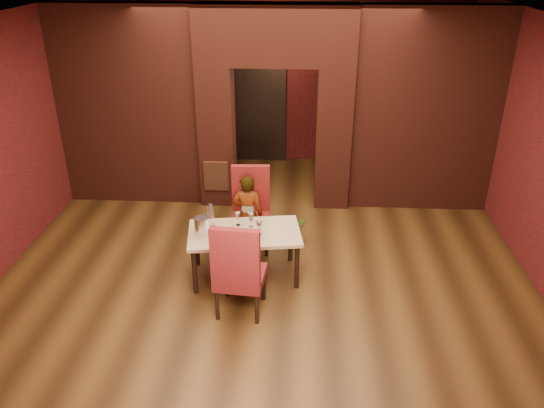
{
  "coord_description": "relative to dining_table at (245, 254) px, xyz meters",
  "views": [
    {
      "loc": [
        0.44,
        -6.23,
        3.97
      ],
      "look_at": [
        0.07,
        0.0,
        0.91
      ],
      "focal_mm": 35.0,
      "sensor_mm": 36.0,
      "label": 1
    }
  ],
  "objects": [
    {
      "name": "wall_back",
      "position": [
        0.26,
        4.34,
        1.27
      ],
      "size": [
        7.0,
        0.04,
        3.2
      ],
      "primitive_type": "cube",
      "color": "maroon",
      "rests_on": "ground"
    },
    {
      "name": "tasting_sheet",
      "position": [
        -0.18,
        -0.08,
        0.34
      ],
      "size": [
        0.38,
        0.32,
        0.0
      ],
      "primitive_type": "cube",
      "rotation": [
        0.0,
        0.0,
        0.29
      ],
      "color": "silver",
      "rests_on": "dining_table"
    },
    {
      "name": "wine_glass_c",
      "position": [
        0.2,
        -0.07,
        0.43
      ],
      "size": [
        0.08,
        0.08,
        0.19
      ],
      "primitive_type": null,
      "color": "white",
      "rests_on": "dining_table"
    },
    {
      "name": "wine_glass_a",
      "position": [
        -0.1,
        0.17,
        0.42
      ],
      "size": [
        0.07,
        0.07,
        0.18
      ],
      "primitive_type": null,
      "color": "white",
      "rests_on": "dining_table"
    },
    {
      "name": "chair_far",
      "position": [
        0.01,
        0.73,
        0.26
      ],
      "size": [
        0.57,
        0.57,
        1.19
      ],
      "primitive_type": "cube",
      "rotation": [
        0.0,
        0.0,
        0.05
      ],
      "color": "maroon",
      "rests_on": "ground"
    },
    {
      "name": "wine_glass_b",
      "position": [
        0.08,
        0.13,
        0.43
      ],
      "size": [
        0.08,
        0.08,
        0.2
      ],
      "primitive_type": null,
      "color": "white",
      "rests_on": "dining_table"
    },
    {
      "name": "pillar_left",
      "position": [
        -0.69,
        2.34,
        0.82
      ],
      "size": [
        0.55,
        0.55,
        2.3
      ],
      "primitive_type": "cube",
      "color": "maroon",
      "rests_on": "ground"
    },
    {
      "name": "wall_front",
      "position": [
        0.26,
        -3.66,
        1.27
      ],
      "size": [
        7.0,
        0.04,
        3.2
      ],
      "primitive_type": "cube",
      "color": "maroon",
      "rests_on": "ground"
    },
    {
      "name": "wing_wall_left",
      "position": [
        -2.1,
        2.34,
        1.27
      ],
      "size": [
        2.28,
        0.35,
        3.2
      ],
      "primitive_type": "cube",
      "color": "maroon",
      "rests_on": "ground"
    },
    {
      "name": "pillar_right",
      "position": [
        1.21,
        2.34,
        0.82
      ],
      "size": [
        0.55,
        0.55,
        2.3
      ],
      "primitive_type": "cube",
      "color": "maroon",
      "rests_on": "ground"
    },
    {
      "name": "lintel",
      "position": [
        0.26,
        2.34,
        2.42
      ],
      "size": [
        2.45,
        0.55,
        0.9
      ],
      "primitive_type": "cube",
      "color": "maroon",
      "rests_on": "ground"
    },
    {
      "name": "person_seated",
      "position": [
        -0.02,
        0.63,
        0.25
      ],
      "size": [
        0.45,
        0.31,
        1.18
      ],
      "primitive_type": "imported",
      "rotation": [
        0.0,
        0.0,
        3.08
      ],
      "color": "silver",
      "rests_on": "ground"
    },
    {
      "name": "chair_near",
      "position": [
        0.03,
        -0.72,
        0.28
      ],
      "size": [
        0.61,
        0.61,
        1.22
      ],
      "primitive_type": "cube",
      "rotation": [
        0.0,
        0.0,
        3.05
      ],
      "color": "maroon",
      "rests_on": "ground"
    },
    {
      "name": "vent_panel",
      "position": [
        -0.69,
        2.04,
        0.22
      ],
      "size": [
        0.4,
        0.03,
        0.5
      ],
      "primitive_type": "cube",
      "color": "#AA5331",
      "rests_on": "ground"
    },
    {
      "name": "wine_bucket",
      "position": [
        -0.52,
        -0.09,
        0.45
      ],
      "size": [
        0.19,
        0.19,
        0.23
      ],
      "primitive_type": "cylinder",
      "color": "silver",
      "rests_on": "dining_table"
    },
    {
      "name": "floor",
      "position": [
        0.26,
        0.34,
        -0.33
      ],
      "size": [
        8.0,
        8.0,
        0.0
      ],
      "primitive_type": "plane",
      "color": "#482B12",
      "rests_on": "ground"
    },
    {
      "name": "dining_table",
      "position": [
        0.0,
        0.0,
        0.0
      ],
      "size": [
        1.53,
        1.0,
        0.67
      ],
      "primitive_type": "cube",
      "rotation": [
        0.0,
        0.0,
        0.15
      ],
      "color": "tan",
      "rests_on": "ground"
    },
    {
      "name": "potted_plant",
      "position": [
        0.61,
        0.95,
        -0.13
      ],
      "size": [
        0.45,
        0.41,
        0.42
      ],
      "primitive_type": "imported",
      "rotation": [
        0.0,
        0.0,
        0.26
      ],
      "color": "#2B691D",
      "rests_on": "ground"
    },
    {
      "name": "rear_door_frame",
      "position": [
        -0.14,
        4.24,
        0.72
      ],
      "size": [
        1.02,
        0.04,
        2.22
      ],
      "primitive_type": "cube",
      "color": "black",
      "rests_on": "ground"
    },
    {
      "name": "wing_wall_right",
      "position": [
        2.63,
        2.34,
        1.27
      ],
      "size": [
        2.28,
        0.35,
        3.2
      ],
      "primitive_type": "cube",
      "color": "maroon",
      "rests_on": "ground"
    },
    {
      "name": "rear_door",
      "position": [
        -0.14,
        4.28,
        0.72
      ],
      "size": [
        0.9,
        0.08,
        2.1
      ],
      "primitive_type": "cube",
      "color": "black",
      "rests_on": "ground"
    },
    {
      "name": "water_bottle",
      "position": [
        -0.45,
        0.13,
        0.49
      ],
      "size": [
        0.07,
        0.07,
        0.32
      ],
      "primitive_type": "cylinder",
      "color": "white",
      "rests_on": "dining_table"
    },
    {
      "name": "ceiling",
      "position": [
        0.26,
        0.34,
        2.87
      ],
      "size": [
        7.0,
        8.0,
        0.04
      ],
      "primitive_type": "cube",
      "color": "silver",
      "rests_on": "ground"
    }
  ]
}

